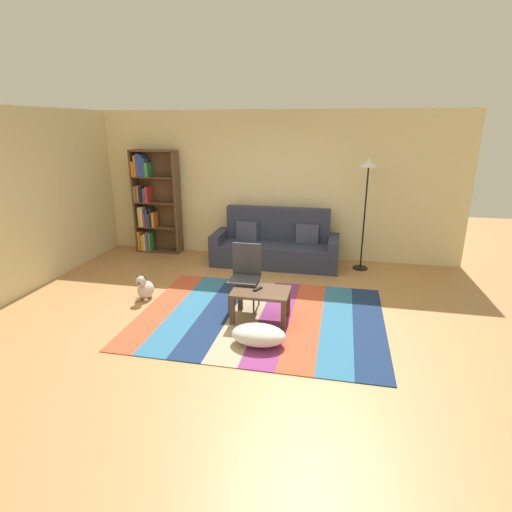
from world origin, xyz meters
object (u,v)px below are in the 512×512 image
Objects in this scene: coffee_table at (261,296)px; pouf at (259,335)px; bookshelf at (151,203)px; folding_chair at (245,271)px; couch at (276,246)px; standing_lamp at (368,178)px; dog at (145,288)px; tv_remote at (258,289)px.

pouf is at bearing -81.00° from coffee_table.
bookshelf is 3.31m from folding_chair.
couch is at bearing -6.42° from bookshelf.
folding_chair reaches higher than pouf.
couch is 2.94m from pouf.
pouf is 3.52m from standing_lamp.
folding_chair is at bearing 129.10° from coffee_table.
dog is 0.21× the size of standing_lamp.
coffee_table is (2.70, -2.57, -0.63)m from bookshelf.
couch is 2.55m from dog.
couch is 3.57× the size of pouf.
couch reaches higher than pouf.
bookshelf is 1.04× the size of standing_lamp.
coffee_table is 0.82× the size of folding_chair.
bookshelf is at bearing -177.18° from folding_chair.
coffee_table is 1.16× the size of pouf.
dog is at bearing -147.51° from standing_lamp.
folding_chair is (1.51, 0.03, 0.37)m from dog.
dog is 3.99m from standing_lamp.
bookshelf reaches higher than dog.
bookshelf is at bearing 131.16° from pouf.
pouf is at bearing -26.71° from dog.
folding_chair is at bearing -93.12° from couch.
standing_lamp is at bearing -3.63° from bookshelf.
dog is at bearing -162.74° from tv_remote.
standing_lamp is 12.78× the size of tv_remote.
couch reaches higher than tv_remote.
tv_remote is at bearing -8.76° from folding_chair.
bookshelf reaches higher than pouf.
dog is at bearing 169.97° from coffee_table.
standing_lamp reaches higher than tv_remote.
tv_remote is at bearing -9.73° from dog.
folding_chair is (-0.11, -1.94, 0.20)m from couch.
bookshelf is 3.78m from coffee_table.
folding_chair reaches higher than coffee_table.
bookshelf reaches higher than standing_lamp.
tv_remote is at bearing 102.50° from pouf.
coffee_table is 0.10m from tv_remote.
tv_remote is (1.75, -0.30, 0.26)m from dog.
coffee_table is at bearing 99.00° from pouf.
standing_lamp is at bearing 95.70° from folding_chair.
standing_lamp is at bearing 59.86° from coffee_table.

